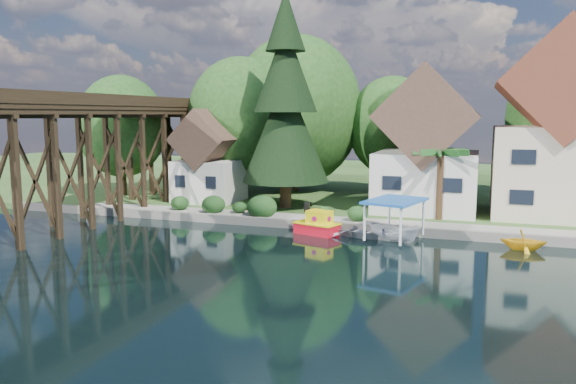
% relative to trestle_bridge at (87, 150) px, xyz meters
% --- Properties ---
extents(ground, '(140.00, 140.00, 0.00)m').
position_rel_trestle_bridge_xyz_m(ground, '(16.00, -5.17, -5.35)').
color(ground, black).
rests_on(ground, ground).
extents(bank, '(140.00, 52.00, 0.50)m').
position_rel_trestle_bridge_xyz_m(bank, '(16.00, 28.83, -5.10)').
color(bank, '#2D4D1E').
rests_on(bank, ground).
extents(seawall, '(60.00, 0.40, 0.62)m').
position_rel_trestle_bridge_xyz_m(seawall, '(20.00, 2.83, -5.04)').
color(seawall, slate).
rests_on(seawall, ground).
extents(promenade, '(50.00, 2.60, 0.06)m').
position_rel_trestle_bridge_xyz_m(promenade, '(22.00, 4.13, -4.82)').
color(promenade, gray).
rests_on(promenade, bank).
extents(trestle_bridge, '(4.12, 44.18, 9.30)m').
position_rel_trestle_bridge_xyz_m(trestle_bridge, '(0.00, 0.00, 0.00)').
color(trestle_bridge, black).
rests_on(trestle_bridge, ground).
extents(house_left, '(7.64, 8.64, 11.02)m').
position_rel_trestle_bridge_xyz_m(house_left, '(23.00, 10.83, -0.21)').
color(house_left, silver).
rests_on(house_left, bank).
extents(house_center, '(8.65, 9.18, 13.89)m').
position_rel_trestle_bridge_xyz_m(house_center, '(32.00, 11.33, 1.07)').
color(house_center, beige).
rests_on(house_center, bank).
extents(shed, '(5.09, 5.40, 7.85)m').
position_rel_trestle_bridge_xyz_m(shed, '(5.00, 9.33, -1.52)').
color(shed, silver).
rests_on(shed, bank).
extents(bg_trees, '(49.90, 13.30, 10.57)m').
position_rel_trestle_bridge_xyz_m(bg_trees, '(17.00, 16.08, 1.94)').
color(bg_trees, '#382314').
rests_on(bg_trees, bank).
extents(shrubs, '(15.76, 2.47, 1.70)m').
position_rel_trestle_bridge_xyz_m(shrubs, '(11.40, 4.09, -4.12)').
color(shrubs, '#193D16').
rests_on(shrubs, bank).
extents(conifer, '(6.86, 6.86, 16.89)m').
position_rel_trestle_bridge_xyz_m(conifer, '(12.27, 8.27, 3.28)').
color(conifer, '#382314').
rests_on(conifer, bank).
extents(palm_tree, '(4.35, 4.35, 5.30)m').
position_rel_trestle_bridge_xyz_m(palm_tree, '(24.26, 6.85, -0.22)').
color(palm_tree, '#382314').
rests_on(palm_tree, bank).
extents(tugboat, '(3.27, 2.45, 2.11)m').
position_rel_trestle_bridge_xyz_m(tugboat, '(16.86, 1.55, -4.72)').
color(tugboat, red).
rests_on(tugboat, ground).
extents(boat_white_a, '(4.88, 4.10, 0.86)m').
position_rel_trestle_bridge_xyz_m(boat_white_a, '(19.76, 1.86, -4.92)').
color(boat_white_a, white).
rests_on(boat_white_a, ground).
extents(boat_canopy, '(3.83, 4.74, 2.67)m').
position_rel_trestle_bridge_xyz_m(boat_canopy, '(22.01, 0.92, -4.21)').
color(boat_canopy, silver).
rests_on(boat_canopy, ground).
extents(boat_yellow, '(2.57, 2.23, 1.33)m').
position_rel_trestle_bridge_xyz_m(boat_yellow, '(29.48, 1.23, -4.68)').
color(boat_yellow, yellow).
rests_on(boat_yellow, ground).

